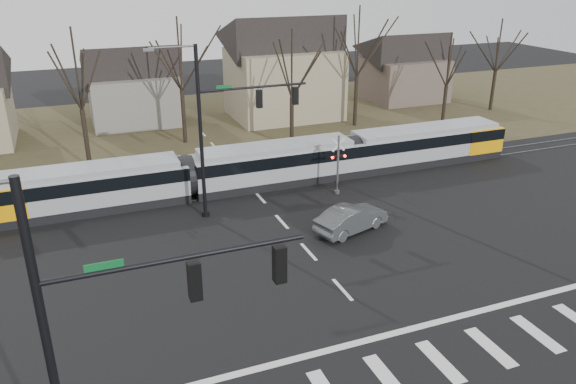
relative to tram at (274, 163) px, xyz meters
name	(u,v)px	position (x,y,z in m)	size (l,w,h in m)	color
ground	(363,313)	(-1.72, -16.00, -1.54)	(140.00, 140.00, 0.00)	black
grass_verge	(198,128)	(-1.72, 16.00, -1.53)	(140.00, 28.00, 0.01)	#38331E
crosswalk	(414,369)	(-1.72, -20.00, -1.53)	(27.00, 2.60, 0.01)	silver
stop_line	(384,336)	(-1.72, -17.80, -1.53)	(28.00, 0.35, 0.01)	silver
lane_dashes	(251,187)	(-1.72, 0.00, -1.53)	(0.18, 30.00, 0.01)	silver
rail_pair	(252,188)	(-1.72, -0.20, -1.51)	(90.00, 1.52, 0.06)	#59595E
tram	(274,163)	(0.00, 0.00, 0.00)	(37.17, 2.76, 2.82)	gray
sedan	(351,219)	(1.56, -8.54, -0.78)	(4.87, 2.96, 1.52)	#414447
signal_pole_near_left	(118,338)	(-12.13, -22.00, 4.16)	(9.28, 0.44, 10.20)	black
signal_pole_far	(227,122)	(-4.13, -3.50, 4.16)	(9.28, 0.44, 10.20)	black
rail_crossing_signal	(338,167)	(3.28, -3.21, 0.35)	(1.08, 0.36, 4.00)	#59595B
tree_row	(235,85)	(0.28, 10.00, 3.46)	(59.20, 7.20, 10.00)	black
house_b	(133,81)	(-6.72, 20.00, 2.43)	(8.64, 7.56, 7.65)	slate
house_c	(284,63)	(7.28, 17.00, 3.70)	(10.80, 8.64, 10.10)	gray
house_d	(405,64)	(22.28, 19.00, 2.43)	(8.64, 7.56, 7.65)	brown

